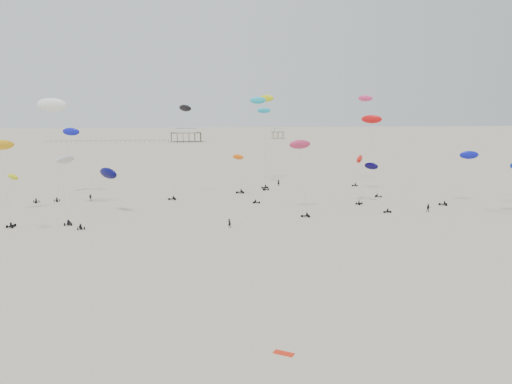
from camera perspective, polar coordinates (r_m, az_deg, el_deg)
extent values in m
plane|color=#C4B59B|center=(198.71, -4.72, 3.15)|extent=(900.00, 900.00, 0.00)
cube|color=brown|center=(347.53, -8.01, 6.72)|extent=(21.00, 13.00, 0.30)
cube|color=silver|center=(347.45, -8.01, 7.00)|extent=(14.00, 8.40, 3.20)
cube|color=#B2B2AD|center=(347.39, -8.02, 7.29)|extent=(15.00, 9.00, 0.30)
cube|color=brown|center=(384.44, 2.52, 6.88)|extent=(9.00, 7.00, 0.30)
cube|color=silver|center=(384.39, 2.52, 7.08)|extent=(5.60, 4.20, 2.40)
cube|color=#B2B2AD|center=(384.34, 2.52, 7.29)|extent=(6.00, 4.50, 0.30)
cube|color=black|center=(351.25, -16.54, 5.68)|extent=(80.00, 0.10, 0.10)
cylinder|color=gray|center=(141.18, 1.12, 5.70)|extent=(0.03, 0.03, 25.62)
ellipsoid|color=#CDD411|center=(146.44, 1.21, 10.67)|extent=(4.59, 3.65, 2.16)
cylinder|color=gray|center=(89.04, -27.25, -2.10)|extent=(0.03, 0.03, 14.30)
ellipsoid|color=#C9CE11|center=(93.33, -26.02, 1.57)|extent=(3.06, 3.13, 1.48)
cylinder|color=gray|center=(131.54, -22.33, 1.23)|extent=(0.03, 0.03, 15.91)
ellipsoid|color=silver|center=(137.21, -20.95, 3.50)|extent=(5.00, 5.27, 2.61)
cylinder|color=gray|center=(116.16, 12.38, 0.75)|extent=(0.03, 0.03, 8.04)
ellipsoid|color=#09043C|center=(116.86, 13.03, 2.91)|extent=(3.10, 3.82, 1.81)
cylinder|color=gray|center=(128.67, -21.07, 2.79)|extent=(0.03, 0.03, 16.90)
ellipsoid|color=#0E13B6|center=(131.98, -20.39, 6.48)|extent=(4.84, 3.04, 2.24)
cylinder|color=gray|center=(118.30, -1.04, 1.46)|extent=(0.03, 0.03, 12.93)
ellipsoid|color=#F55C0C|center=(121.99, -2.05, 4.03)|extent=(3.22, 2.98, 1.57)
cylinder|color=gray|center=(134.63, -0.76, 5.39)|extent=(0.03, 0.03, 27.10)
ellipsoid|color=#1CB4D2|center=(141.64, 0.20, 10.44)|extent=(4.66, 1.95, 2.22)
cylinder|color=gray|center=(101.66, 5.37, 1.30)|extent=(0.03, 0.03, 13.70)
ellipsoid|color=#BF2D5A|center=(103.35, 5.03, 5.44)|extent=(4.90, 2.65, 2.33)
cylinder|color=gray|center=(135.57, 1.01, 4.83)|extent=(0.03, 0.03, 20.96)
ellipsoid|color=#1CA9D6|center=(138.55, 0.91, 9.30)|extent=(3.74, 1.75, 1.84)
cylinder|color=gray|center=(111.86, 13.19, 0.78)|extent=(0.03, 0.03, 14.79)
ellipsoid|color=red|center=(116.33, 11.75, 3.70)|extent=(3.49, 4.47, 2.10)
cylinder|color=gray|center=(146.05, 11.80, 5.61)|extent=(0.03, 0.03, 24.46)
ellipsoid|color=#E63676|center=(149.56, 12.38, 10.42)|extent=(4.59, 4.26, 2.19)
cylinder|color=gray|center=(127.97, 13.40, 3.75)|extent=(0.03, 0.03, 18.37)
ellipsoid|color=red|center=(130.15, 13.07, 8.11)|extent=(5.53, 4.54, 2.59)
cylinder|color=gray|center=(100.34, -17.89, -0.91)|extent=(0.03, 0.03, 14.76)
ellipsoid|color=#050545|center=(105.62, -16.53, 2.07)|extent=(5.30, 5.66, 2.79)
cylinder|color=gray|center=(106.96, -26.71, 0.73)|extent=(0.03, 0.03, 18.36)
ellipsoid|color=gold|center=(112.90, -27.24, 4.81)|extent=(5.80, 3.78, 2.68)
cylinder|color=gray|center=(121.28, 21.92, 1.25)|extent=(0.03, 0.03, 11.64)
ellipsoid|color=#0D13AB|center=(122.92, 23.18, 3.92)|extent=(4.50, 2.13, 2.10)
cylinder|color=gray|center=(120.97, -8.81, 4.30)|extent=(0.03, 0.03, 20.80)
ellipsoid|color=black|center=(122.22, -8.11, 9.47)|extent=(4.14, 4.48, 2.10)
cylinder|color=gray|center=(104.62, -21.48, 3.05)|extent=(0.03, 0.03, 24.59)
ellipsoid|color=white|center=(111.06, -22.28, 9.20)|extent=(7.34, 4.93, 3.40)
imported|color=black|center=(91.32, -3.05, -4.07)|extent=(0.85, 0.83, 1.95)
imported|color=black|center=(111.14, 19.07, -2.17)|extent=(1.11, 0.88, 1.99)
imported|color=black|center=(124.15, -18.39, -0.97)|extent=(1.17, 0.63, 1.97)
imported|color=black|center=(141.58, 2.58, 0.70)|extent=(0.81, 0.57, 2.15)
cube|color=red|center=(46.03, 3.19, -17.96)|extent=(1.89, 1.58, 0.07)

